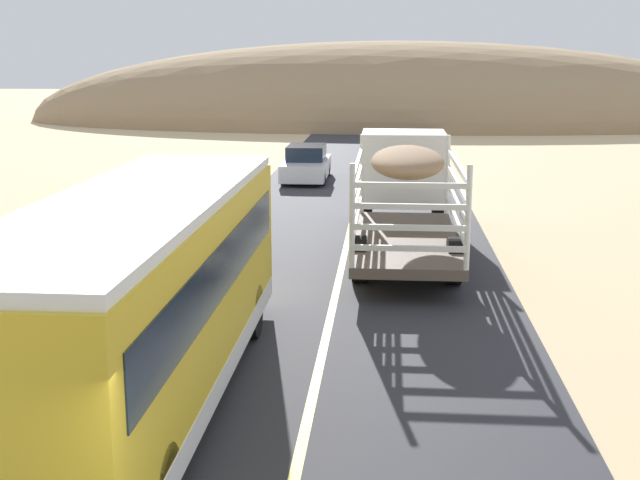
{
  "coord_description": "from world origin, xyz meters",
  "views": [
    {
      "loc": [
        1.1,
        -5.46,
        5.22
      ],
      "look_at": [
        0.0,
        8.01,
        2.2
      ],
      "focal_mm": 46.82,
      "sensor_mm": 36.0,
      "label": 1
    }
  ],
  "objects": [
    {
      "name": "distant_hill",
      "position": [
        1.61,
        61.45,
        0.0
      ],
      "size": [
        58.66,
        23.62,
        12.49
      ],
      "primitive_type": "ellipsoid",
      "color": "#997C5A",
      "rests_on": "ground"
    },
    {
      "name": "livestock_truck",
      "position": [
        1.57,
        17.86,
        1.79
      ],
      "size": [
        2.53,
        9.7,
        3.02
      ],
      "color": "silver",
      "rests_on": "road_surface"
    },
    {
      "name": "car_far",
      "position": [
        -2.31,
        29.24,
        0.69
      ],
      "size": [
        1.8,
        4.4,
        1.46
      ],
      "color": "silver",
      "rests_on": "road_surface"
    },
    {
      "name": "bus",
      "position": [
        -2.5,
        6.05,
        1.75
      ],
      "size": [
        2.54,
        10.0,
        3.21
      ],
      "color": "gold",
      "rests_on": "road_surface"
    }
  ]
}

